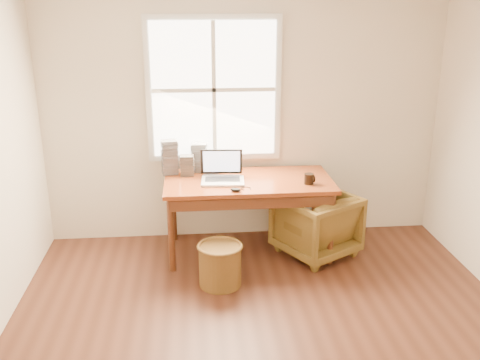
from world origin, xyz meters
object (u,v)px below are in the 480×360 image
Objects in this scene: desk at (248,182)px; cd_stack_a at (200,157)px; armchair at (316,224)px; coffee_mug at (309,179)px; wicker_stool at (220,265)px; laptop at (223,167)px.

desk is 0.58m from cd_stack_a.
armchair is 6.91× the size of coffee_mug.
wicker_stool is at bearing -81.42° from cd_stack_a.
coffee_mug reaches higher than desk.
coffee_mug is (0.86, 0.46, 0.61)m from wicker_stool.
desk is at bearing -40.79° from armchair.
armchair is 1.65× the size of laptop.
coffee_mug is at bearing -25.65° from cd_stack_a.
cd_stack_a is (-1.11, 0.43, 0.58)m from armchair.
laptop is at bearing 160.54° from coffee_mug.
coffee_mug is 1.12m from cd_stack_a.
cd_stack_a reaches higher than coffee_mug.
coffee_mug is at bearing -1.98° from armchair.
coffee_mug is (0.80, -0.12, -0.10)m from laptop.
laptop is 1.42× the size of cd_stack_a.
cd_stack_a is at bearing 145.83° from desk.
armchair reaches higher than wicker_stool.
coffee_mug is (0.55, -0.17, 0.07)m from desk.
armchair is at bearing 0.01° from laptop.
cd_stack_a is (-1.00, 0.48, 0.10)m from coffee_mug.
cd_stack_a is (-0.21, 0.37, -0.00)m from laptop.
coffee_mug is (-0.10, -0.06, 0.49)m from armchair.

